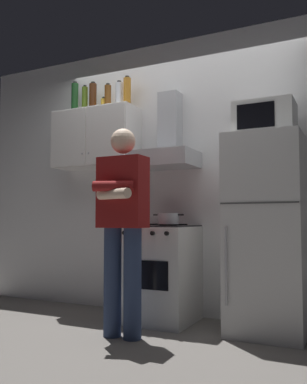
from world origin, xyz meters
TOP-DOWN VIEW (x-y plane):
  - ground_plane at (0.00, 0.00)m, footprint 7.00×7.00m
  - back_wall_tiled at (0.00, 0.60)m, footprint 4.80×0.10m
  - upper_cabinet at (-0.85, 0.37)m, footprint 0.90×0.37m
  - stove_oven at (-0.05, 0.25)m, footprint 0.60×0.62m
  - range_hood at (-0.05, 0.38)m, footprint 0.60×0.44m
  - refrigerator at (0.90, 0.25)m, footprint 0.60×0.62m
  - microwave at (0.90, 0.27)m, footprint 0.48×0.37m
  - person_standing at (-0.10, -0.36)m, footprint 0.38×0.33m
  - cooking_pot at (0.08, 0.13)m, footprint 0.29×0.19m
  - bottle_spice_jar at (-0.78, 0.40)m, footprint 0.06×0.06m
  - bottle_wine_green at (-1.15, 0.41)m, footprint 0.08×0.08m
  - bottle_rum_dark at (-0.89, 0.37)m, footprint 0.08×0.08m
  - bottle_olive_oil at (-0.99, 0.36)m, footprint 0.06×0.06m
  - bottle_vodka_clear at (-0.59, 0.41)m, footprint 0.08×0.08m
  - bottle_beer_brown at (-0.70, 0.36)m, footprint 0.07×0.07m
  - bottle_liquor_amber at (-0.50, 0.41)m, footprint 0.08×0.08m

SIDE VIEW (x-z plane):
  - ground_plane at x=0.00m, z-range 0.00..0.00m
  - stove_oven at x=-0.05m, z-range 0.00..0.87m
  - refrigerator at x=0.90m, z-range 0.00..1.60m
  - person_standing at x=-0.10m, z-range 0.08..1.72m
  - cooking_pot at x=0.08m, z-range 0.87..0.97m
  - back_wall_tiled at x=0.00m, z-range 0.00..2.70m
  - range_hood at x=-0.05m, z-range 1.22..1.97m
  - microwave at x=0.90m, z-range 1.60..1.88m
  - upper_cabinet at x=-0.85m, z-range 1.45..2.05m
  - bottle_spice_jar at x=-0.78m, z-range 2.04..2.18m
  - bottle_beer_brown at x=-0.70m, z-range 2.04..2.30m
  - bottle_olive_oil at x=-0.99m, z-range 2.04..2.32m
  - bottle_vodka_clear at x=-0.59m, z-range 2.04..2.33m
  - bottle_rum_dark at x=-0.89m, z-range 2.04..2.35m
  - bottle_liquor_amber at x=-0.50m, z-range 2.04..2.36m
  - bottle_wine_green at x=-1.15m, z-range 2.04..2.40m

